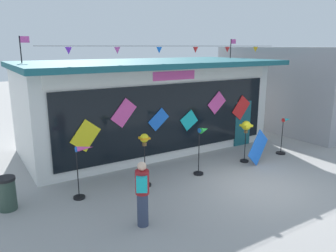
{
  "coord_description": "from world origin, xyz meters",
  "views": [
    {
      "loc": [
        -7.71,
        -6.84,
        4.36
      ],
      "look_at": [
        -1.33,
        3.32,
        1.46
      ],
      "focal_mm": 35.25,
      "sensor_mm": 36.0,
      "label": 1
    }
  ],
  "objects_px": {
    "wind_spinner_left": "(145,150)",
    "wind_spinner_right": "(284,135)",
    "wind_spinner_far_left": "(82,165)",
    "wind_spinner_center_left": "(202,143)",
    "wind_spinner_center_right": "(246,130)",
    "trash_bin": "(7,193)",
    "kite_shop_building": "(146,104)",
    "person_near_camera": "(142,193)",
    "display_kite_on_ground": "(258,147)"
  },
  "relations": [
    {
      "from": "wind_spinner_center_right",
      "to": "kite_shop_building",
      "type": "bearing_deg",
      "value": 118.95
    },
    {
      "from": "wind_spinner_far_left",
      "to": "wind_spinner_center_left",
      "type": "height_order",
      "value": "wind_spinner_center_left"
    },
    {
      "from": "wind_spinner_center_right",
      "to": "trash_bin",
      "type": "xyz_separation_m",
      "value": [
        -8.28,
        0.64,
        -0.81
      ]
    },
    {
      "from": "wind_spinner_right",
      "to": "display_kite_on_ground",
      "type": "xyz_separation_m",
      "value": [
        -1.83,
        -0.33,
        -0.16
      ]
    },
    {
      "from": "wind_spinner_far_left",
      "to": "wind_spinner_center_right",
      "type": "relative_size",
      "value": 0.98
    },
    {
      "from": "display_kite_on_ground",
      "to": "kite_shop_building",
      "type": "bearing_deg",
      "value": 119.05
    },
    {
      "from": "kite_shop_building",
      "to": "wind_spinner_right",
      "type": "bearing_deg",
      "value": -43.45
    },
    {
      "from": "wind_spinner_center_left",
      "to": "person_near_camera",
      "type": "xyz_separation_m",
      "value": [
        -3.38,
        -1.99,
        -0.23
      ]
    },
    {
      "from": "wind_spinner_left",
      "to": "wind_spinner_right",
      "type": "height_order",
      "value": "wind_spinner_left"
    },
    {
      "from": "kite_shop_building",
      "to": "trash_bin",
      "type": "xyz_separation_m",
      "value": [
        -6.11,
        -3.29,
        -1.45
      ]
    },
    {
      "from": "display_kite_on_ground",
      "to": "wind_spinner_center_left",
      "type": "bearing_deg",
      "value": 171.92
    },
    {
      "from": "person_near_camera",
      "to": "trash_bin",
      "type": "relative_size",
      "value": 1.8
    },
    {
      "from": "wind_spinner_right",
      "to": "wind_spinner_left",
      "type": "bearing_deg",
      "value": 178.74
    },
    {
      "from": "wind_spinner_far_left",
      "to": "wind_spinner_left",
      "type": "relative_size",
      "value": 0.92
    },
    {
      "from": "wind_spinner_center_right",
      "to": "trash_bin",
      "type": "relative_size",
      "value": 1.74
    },
    {
      "from": "wind_spinner_center_left",
      "to": "wind_spinner_right",
      "type": "relative_size",
      "value": 1.11
    },
    {
      "from": "wind_spinner_left",
      "to": "person_near_camera",
      "type": "relative_size",
      "value": 1.03
    },
    {
      "from": "trash_bin",
      "to": "kite_shop_building",
      "type": "bearing_deg",
      "value": 28.31
    },
    {
      "from": "wind_spinner_right",
      "to": "person_near_camera",
      "type": "xyz_separation_m",
      "value": [
        -7.63,
        -1.97,
        0.08
      ]
    },
    {
      "from": "kite_shop_building",
      "to": "wind_spinner_left",
      "type": "relative_size",
      "value": 6.16
    },
    {
      "from": "wind_spinner_left",
      "to": "wind_spinner_center_left",
      "type": "distance_m",
      "value": 2.19
    },
    {
      "from": "wind_spinner_far_left",
      "to": "display_kite_on_ground",
      "type": "relative_size",
      "value": 1.32
    },
    {
      "from": "kite_shop_building",
      "to": "wind_spinner_center_right",
      "type": "xyz_separation_m",
      "value": [
        2.17,
        -3.93,
        -0.63
      ]
    },
    {
      "from": "kite_shop_building",
      "to": "wind_spinner_right",
      "type": "xyz_separation_m",
      "value": [
        4.26,
        -4.03,
        -1.11
      ]
    },
    {
      "from": "wind_spinner_center_right",
      "to": "person_near_camera",
      "type": "height_order",
      "value": "person_near_camera"
    },
    {
      "from": "wind_spinner_center_left",
      "to": "kite_shop_building",
      "type": "bearing_deg",
      "value": 90.17
    },
    {
      "from": "wind_spinner_center_right",
      "to": "trash_bin",
      "type": "height_order",
      "value": "wind_spinner_center_right"
    },
    {
      "from": "trash_bin",
      "to": "wind_spinner_left",
      "type": "bearing_deg",
      "value": -8.67
    },
    {
      "from": "person_near_camera",
      "to": "kite_shop_building",
      "type": "bearing_deg",
      "value": -89.18
    },
    {
      "from": "wind_spinner_far_left",
      "to": "wind_spinner_right",
      "type": "distance_m",
      "value": 8.37
    },
    {
      "from": "wind_spinner_left",
      "to": "trash_bin",
      "type": "xyz_separation_m",
      "value": [
        -3.94,
        0.6,
        -0.72
      ]
    },
    {
      "from": "person_near_camera",
      "to": "trash_bin",
      "type": "bearing_deg",
      "value": -14.63
    },
    {
      "from": "wind_spinner_center_right",
      "to": "wind_spinner_far_left",
      "type": "bearing_deg",
      "value": 177.48
    },
    {
      "from": "wind_spinner_center_right",
      "to": "person_near_camera",
      "type": "distance_m",
      "value": 5.93
    },
    {
      "from": "kite_shop_building",
      "to": "person_near_camera",
      "type": "xyz_separation_m",
      "value": [
        -3.37,
        -6.01,
        -1.03
      ]
    },
    {
      "from": "person_near_camera",
      "to": "trash_bin",
      "type": "xyz_separation_m",
      "value": [
        -2.74,
        2.72,
        -0.41
      ]
    },
    {
      "from": "display_kite_on_ground",
      "to": "wind_spinner_right",
      "type": "bearing_deg",
      "value": 10.16
    },
    {
      "from": "wind_spinner_right",
      "to": "trash_bin",
      "type": "distance_m",
      "value": 10.4
    },
    {
      "from": "wind_spinner_far_left",
      "to": "trash_bin",
      "type": "relative_size",
      "value": 1.7
    },
    {
      "from": "trash_bin",
      "to": "display_kite_on_ground",
      "type": "xyz_separation_m",
      "value": [
        8.53,
        -1.07,
        0.18
      ]
    },
    {
      "from": "wind_spinner_center_right",
      "to": "display_kite_on_ground",
      "type": "xyz_separation_m",
      "value": [
        0.25,
        -0.43,
        -0.63
      ]
    },
    {
      "from": "wind_spinner_center_right",
      "to": "display_kite_on_ground",
      "type": "relative_size",
      "value": 1.35
    },
    {
      "from": "wind_spinner_center_left",
      "to": "wind_spinner_center_right",
      "type": "relative_size",
      "value": 1.04
    },
    {
      "from": "wind_spinner_right",
      "to": "wind_spinner_center_left",
      "type": "bearing_deg",
      "value": 179.81
    },
    {
      "from": "person_near_camera",
      "to": "display_kite_on_ground",
      "type": "xyz_separation_m",
      "value": [
        5.79,
        1.65,
        -0.24
      ]
    },
    {
      "from": "trash_bin",
      "to": "display_kite_on_ground",
      "type": "relative_size",
      "value": 0.78
    },
    {
      "from": "person_near_camera",
      "to": "wind_spinner_left",
      "type": "bearing_deg",
      "value": -89.38
    },
    {
      "from": "kite_shop_building",
      "to": "display_kite_on_ground",
      "type": "height_order",
      "value": "kite_shop_building"
    },
    {
      "from": "kite_shop_building",
      "to": "person_near_camera",
      "type": "height_order",
      "value": "kite_shop_building"
    },
    {
      "from": "wind_spinner_left",
      "to": "wind_spinner_right",
      "type": "bearing_deg",
      "value": -1.26
    }
  ]
}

